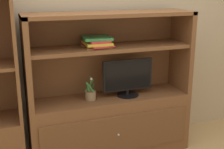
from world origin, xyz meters
name	(u,v)px	position (x,y,z in m)	size (l,w,h in m)	color
painted_rear_wall	(99,19)	(0.00, 0.75, 1.40)	(6.00, 0.10, 2.80)	tan
media_console	(110,110)	(0.00, 0.41, 0.49)	(1.67, 0.48, 1.50)	brown
tv_monitor	(128,77)	(0.18, 0.37, 0.84)	(0.53, 0.23, 0.39)	black
potted_plant	(91,95)	(-0.22, 0.38, 0.69)	(0.11, 0.11, 0.25)	#8C7251
magazine_stack	(97,42)	(-0.14, 0.40, 1.22)	(0.29, 0.34, 0.10)	#A56638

